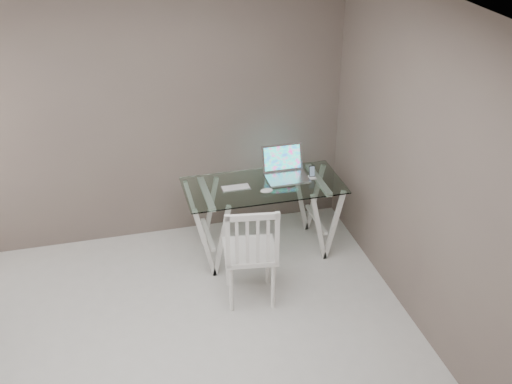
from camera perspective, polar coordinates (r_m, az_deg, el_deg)
room at (r=4.03m, az=-8.41°, el=0.48°), size 4.50×4.52×2.71m
desk at (r=6.24m, az=0.64°, el=-2.30°), size 1.50×0.70×0.75m
chair at (r=5.48m, az=-0.46°, el=-5.24°), size 0.51×0.51×0.98m
laptop at (r=6.20m, az=2.60°, el=2.01°), size 0.40×0.36×0.28m
keyboard at (r=6.00m, az=-1.82°, el=0.39°), size 0.27×0.12×0.01m
mouse at (r=5.92m, az=0.96°, el=0.13°), size 0.12×0.07×0.04m
phone_dock at (r=6.19m, az=5.00°, el=1.54°), size 0.07×0.07×0.13m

